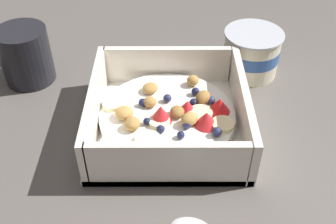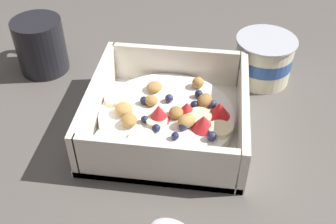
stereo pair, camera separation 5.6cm
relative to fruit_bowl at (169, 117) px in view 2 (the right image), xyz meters
The scene contains 4 objects.
ground_plane 0.03m from the fruit_bowl, behind, with size 2.40×2.40×0.00m, color #56514C.
fruit_bowl is the anchor object (origin of this frame).
yogurt_cup 0.19m from the fruit_bowl, 136.05° to the left, with size 0.09×0.09×0.07m.
coffee_mug 0.26m from the fruit_bowl, 118.20° to the right, with size 0.10×0.09×0.09m.
Camera 2 is at (0.44, 0.06, 0.40)m, focal length 43.53 mm.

